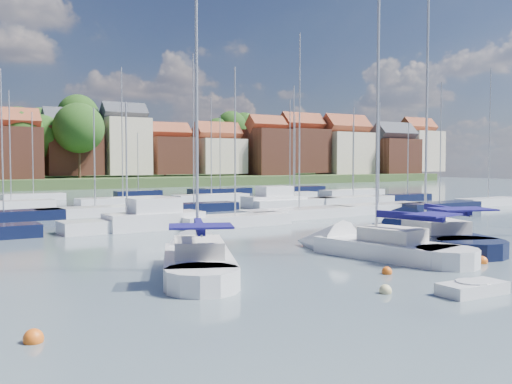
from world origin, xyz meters
TOP-DOWN VIEW (x-y plane):
  - ground at (0.00, 40.00)m, footprint 260.00×260.00m
  - sailboat_left at (-9.60, 4.75)m, footprint 7.08×11.07m
  - sailboat_centre at (-0.50, 3.49)m, footprint 4.73×11.28m
  - sailboat_navy at (5.84, 5.72)m, footprint 8.05×13.75m
  - tender at (-3.49, -5.31)m, footprint 2.68×1.38m
  - buoy_a at (-18.12, -2.50)m, footprint 0.54×0.54m
  - buoy_b at (-6.04, -3.49)m, footprint 0.46×0.46m
  - buoy_c at (-3.34, -0.93)m, footprint 0.45×0.45m
  - buoy_d at (2.35, -1.54)m, footprint 0.51×0.51m
  - buoy_e at (1.74, 6.03)m, footprint 0.42×0.42m
  - marina_field at (1.91, 35.15)m, footprint 79.62×41.41m
  - far_shore_town at (2.23, 132.67)m, footprint 212.46×90.00m

SIDE VIEW (x-z plane):
  - ground at x=0.00m, z-range 0.00..0.00m
  - buoy_a at x=-18.12m, z-range -0.27..0.27m
  - buoy_b at x=-6.04m, z-range -0.23..0.23m
  - buoy_c at x=-3.34m, z-range -0.22..0.22m
  - buoy_d at x=2.35m, z-range -0.26..0.26m
  - buoy_e at x=1.74m, z-range -0.21..0.21m
  - tender at x=-3.49m, z-range -0.06..0.50m
  - sailboat_navy at x=5.84m, z-range -8.86..9.56m
  - sailboat_centre at x=-0.50m, z-range -7.10..7.81m
  - sailboat_left at x=-9.60m, z-range -7.03..7.75m
  - marina_field at x=1.91m, z-range -7.53..8.40m
  - far_shore_town at x=2.23m, z-range -6.53..15.74m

